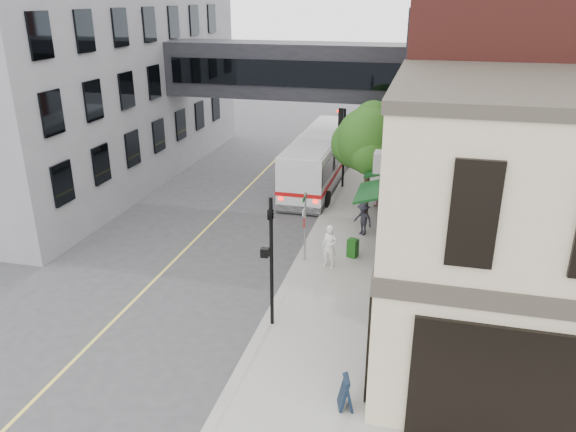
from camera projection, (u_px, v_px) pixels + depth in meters
The scene contains 17 objects.
ground at pixel (242, 360), 17.23m from camera, with size 120.00×120.00×0.00m, color #38383A.
sidewalk_main at pixel (364, 208), 29.38m from camera, with size 4.00×60.00×0.15m, color gray.
corner_building at pixel (570, 238), 15.45m from camera, with size 10.19×8.12×8.45m.
brick_building at pixel (546, 76), 25.92m from camera, with size 13.76×18.00×14.00m.
opposite_building at pixel (51, 58), 32.98m from camera, with size 14.00×24.00×14.00m, color slate.
skyway_bridge at pixel (290, 70), 31.77m from camera, with size 14.00×3.18×3.00m.
traffic_signal_near at pixel (270, 247), 17.86m from camera, with size 0.44×0.22×4.60m.
traffic_signal_far at pixel (342, 132), 31.29m from camera, with size 0.53×0.28×4.50m.
street_sign_pole at pixel (305, 220), 22.75m from camera, with size 0.08×0.75×3.00m.
street_tree at pixel (369, 140), 27.22m from camera, with size 3.80×3.20×5.60m.
lane_marking at pixel (210, 225), 27.39m from camera, with size 0.12×40.00×0.01m, color #D8CC4C.
bus at pixel (320, 157), 32.81m from camera, with size 2.73×10.91×2.93m.
pedestrian_a at pixel (330, 247), 22.54m from camera, with size 0.64×0.42×1.77m, color white.
pedestrian_b at pixel (381, 193), 28.99m from camera, with size 0.76×0.59×1.56m, color pink.
pedestrian_c at pixel (363, 219), 25.63m from camera, with size 1.00×0.58×1.55m, color #212029.
newspaper_box at pixel (353, 248), 23.57m from camera, with size 0.40×0.36×0.80m, color #154F12.
sandwich_board at pixel (346, 393), 14.87m from camera, with size 0.34×0.53×0.94m, color black.
Camera 1 is at (4.90, -13.63, 10.43)m, focal length 35.00 mm.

